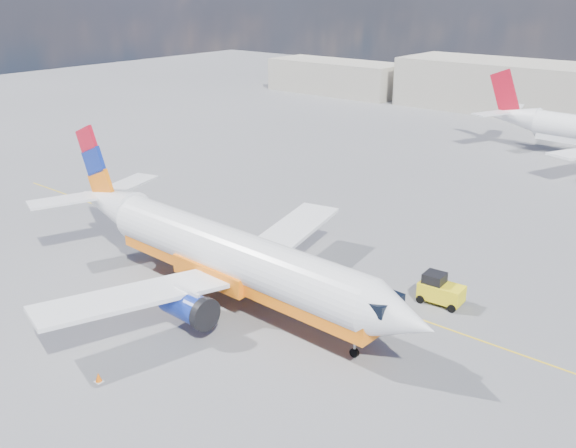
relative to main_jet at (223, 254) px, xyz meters
The scene contains 6 objects.
ground 4.39m from the main_jet, 83.62° to the left, with size 240.00×240.00×0.00m, color #5E5F63.
taxi_line 6.75m from the main_jet, 86.86° to the left, with size 70.00×0.15×0.01m, color yellow.
terminal_annex 87.21m from the main_jet, 120.82° to the left, with size 26.00×10.00×6.00m, color #B9B19F.
main_jet is the anchor object (origin of this frame).
gse_tug 14.51m from the main_jet, 37.32° to the left, with size 2.96×1.94×2.04m.
traffic_cone 11.67m from the main_jet, 81.69° to the right, with size 0.41×0.41×0.57m.
Camera 1 is at (27.67, -29.95, 20.01)m, focal length 40.00 mm.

